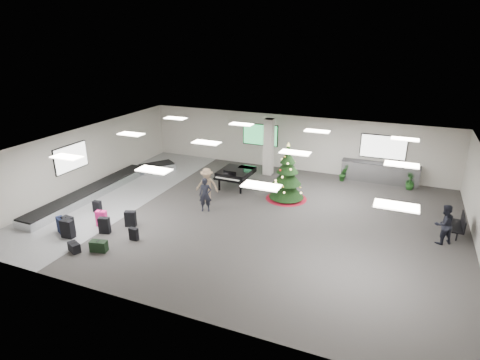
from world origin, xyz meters
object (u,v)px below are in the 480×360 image
at_px(traveler_bench, 444,224).
at_px(potted_plant_right, 410,183).
at_px(christmas_tree, 287,180).
at_px(traveler_a, 205,195).
at_px(service_counter, 380,173).
at_px(grand_piano, 235,173).
at_px(bench, 460,224).
at_px(pink_suitcase, 102,218).
at_px(potted_plant_left, 343,174).
at_px(traveler_b, 207,185).
at_px(baggage_carousel, 106,187).

relative_size(traveler_bench, potted_plant_right, 2.12).
height_order(christmas_tree, traveler_bench, christmas_tree).
bearing_deg(traveler_a, service_counter, 22.78).
bearing_deg(grand_piano, bench, -5.75).
bearing_deg(christmas_tree, potted_plant_right, 33.43).
distance_m(service_counter, pink_suitcase, 14.35).
xyz_separation_m(grand_piano, traveler_a, (-0.10, -3.15, -0.03)).
bearing_deg(traveler_bench, pink_suitcase, -17.67).
xyz_separation_m(pink_suitcase, potted_plant_left, (8.47, 9.41, 0.05)).
xyz_separation_m(christmas_tree, traveler_a, (-2.99, -2.77, -0.20)).
relative_size(traveler_a, potted_plant_left, 2.04).
xyz_separation_m(potted_plant_left, potted_plant_right, (3.41, 0.06, -0.00)).
distance_m(traveler_a, potted_plant_left, 8.19).
xyz_separation_m(christmas_tree, traveler_b, (-3.41, -1.78, -0.14)).
xyz_separation_m(baggage_carousel, traveler_a, (5.87, -0.21, 0.57)).
distance_m(service_counter, grand_piano, 7.86).
xyz_separation_m(grand_piano, potted_plant_left, (5.03, 3.23, -0.43)).
height_order(traveler_b, traveler_bench, traveler_b).
relative_size(traveler_a, traveler_bench, 0.97).
xyz_separation_m(bench, traveler_bench, (-0.67, -0.98, 0.32)).
bearing_deg(service_counter, christmas_tree, -133.64).
xyz_separation_m(service_counter, potted_plant_left, (-1.85, -0.57, -0.16)).
bearing_deg(pink_suitcase, traveler_a, 26.57).
xyz_separation_m(baggage_carousel, traveler_bench, (15.63, 0.64, 0.59)).
xyz_separation_m(christmas_tree, traveler_bench, (6.77, -1.92, -0.18)).
relative_size(grand_piano, traveler_bench, 1.26).
distance_m(service_counter, christmas_tree, 5.78).
distance_m(christmas_tree, potted_plant_left, 4.23).
bearing_deg(traveler_b, christmas_tree, 17.25).
distance_m(baggage_carousel, potted_plant_left, 12.61).
bearing_deg(traveler_b, pink_suitcase, -136.23).
distance_m(christmas_tree, potted_plant_right, 6.67).
relative_size(potted_plant_left, potted_plant_right, 1.01).
height_order(service_counter, grand_piano, grand_piano).
xyz_separation_m(service_counter, pink_suitcase, (-10.31, -9.98, -0.21)).
relative_size(baggage_carousel, traveler_b, 5.78).
relative_size(bench, traveler_a, 0.87).
distance_m(baggage_carousel, potted_plant_right, 15.69).
bearing_deg(potted_plant_right, pink_suitcase, -141.45).
bearing_deg(traveler_b, service_counter, 28.56).
height_order(grand_piano, traveler_b, traveler_b).
xyz_separation_m(baggage_carousel, bench, (16.30, 1.63, 0.27)).
relative_size(pink_suitcase, potted_plant_right, 0.91).
bearing_deg(service_counter, traveler_bench, -65.38).
bearing_deg(service_counter, potted_plant_left, -162.78).
distance_m(service_counter, traveler_a, 9.84).
bearing_deg(baggage_carousel, traveler_bench, 2.36).
xyz_separation_m(grand_piano, potted_plant_right, (8.44, 3.28, -0.43)).
bearing_deg(grand_piano, service_counter, 30.39).
bearing_deg(potted_plant_right, traveler_a, -143.03).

